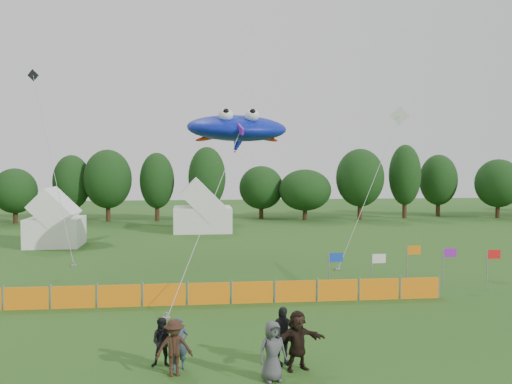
{
  "coord_description": "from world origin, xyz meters",
  "views": [
    {
      "loc": [
        -2.79,
        -18.16,
        6.47
      ],
      "look_at": [
        0.0,
        6.0,
        5.2
      ],
      "focal_mm": 40.0,
      "sensor_mm": 36.0,
      "label": 1
    }
  ],
  "objects": [
    {
      "name": "tent_left",
      "position": [
        -13.19,
        27.11,
        1.82
      ],
      "size": [
        4.08,
        4.08,
        3.6
      ],
      "color": "white",
      "rests_on": "ground"
    },
    {
      "name": "spectator_d",
      "position": [
        0.1,
        -0.44,
        0.93
      ],
      "size": [
        1.18,
        0.75,
        1.87
      ],
      "primitive_type": "imported",
      "rotation": [
        0.0,
        0.0,
        0.29
      ],
      "color": "black",
      "rests_on": "ground"
    },
    {
      "name": "spectator_f",
      "position": [
        0.5,
        -0.99,
        0.93
      ],
      "size": [
        1.81,
        0.95,
        1.87
      ],
      "primitive_type": "imported",
      "rotation": [
        0.0,
        0.0,
        0.24
      ],
      "color": "black",
      "rests_on": "ground"
    },
    {
      "name": "treeline",
      "position": [
        1.61,
        44.93,
        4.18
      ],
      "size": [
        104.57,
        8.78,
        8.36
      ],
      "color": "#382314",
      "rests_on": "ground"
    },
    {
      "name": "small_kite_dark",
      "position": [
        -12.1,
        21.13,
        7.23
      ],
      "size": [
        4.22,
        5.7,
        12.96
      ],
      "color": "black",
      "rests_on": "ground"
    },
    {
      "name": "small_kite_white",
      "position": [
        9.57,
        17.23,
        7.0
      ],
      "size": [
        5.64,
        3.37,
        10.17
      ],
      "color": "white",
      "rests_on": "ground"
    },
    {
      "name": "spectator_b",
      "position": [
        -3.68,
        -0.2,
        0.78
      ],
      "size": [
        0.79,
        0.64,
        1.56
      ],
      "primitive_type": "imported",
      "rotation": [
        0.0,
        0.0,
        -0.06
      ],
      "color": "black",
      "rests_on": "ground"
    },
    {
      "name": "spectator_a",
      "position": [
        -3.17,
        -0.51,
        0.81
      ],
      "size": [
        0.67,
        0.52,
        1.61
      ],
      "primitive_type": "imported",
      "rotation": [
        0.0,
        0.0,
        0.26
      ],
      "color": "#2D3B4C",
      "rests_on": "ground"
    },
    {
      "name": "ground",
      "position": [
        0.0,
        0.0,
        0.0
      ],
      "size": [
        160.0,
        160.0,
        0.0
      ],
      "primitive_type": "plane",
      "color": "#234C16",
      "rests_on": "ground"
    },
    {
      "name": "stingray_kite",
      "position": [
        0.09,
        16.93,
        8.52
      ],
      "size": [
        7.54,
        19.6,
        9.66
      ],
      "color": "#0D20C1",
      "rests_on": "ground"
    },
    {
      "name": "flag_row",
      "position": [
        8.19,
        8.98,
        1.42
      ],
      "size": [
        8.73,
        0.79,
        2.29
      ],
      "color": "gray",
      "rests_on": "ground"
    },
    {
      "name": "spectator_c",
      "position": [
        -3.3,
        -1.02,
        0.86
      ],
      "size": [
        1.2,
        0.8,
        1.73
      ],
      "primitive_type": "imported",
      "rotation": [
        0.0,
        0.0,
        0.15
      ],
      "color": "#311D13",
      "rests_on": "ground"
    },
    {
      "name": "spectator_e",
      "position": [
        -0.41,
        -1.77,
        0.89
      ],
      "size": [
        1.0,
        0.79,
        1.79
      ],
      "primitive_type": "imported",
      "rotation": [
        0.0,
        0.0,
        0.29
      ],
      "color": "#434448",
      "rests_on": "ground"
    },
    {
      "name": "barrier_fence",
      "position": [
        -1.99,
        7.54,
        0.5
      ],
      "size": [
        21.9,
        0.06,
        1.0
      ],
      "color": "orange",
      "rests_on": "ground"
    },
    {
      "name": "tent_right",
      "position": [
        -1.68,
        34.85,
        1.91
      ],
      "size": [
        5.37,
        4.3,
        3.79
      ],
      "color": "white",
      "rests_on": "ground"
    }
  ]
}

